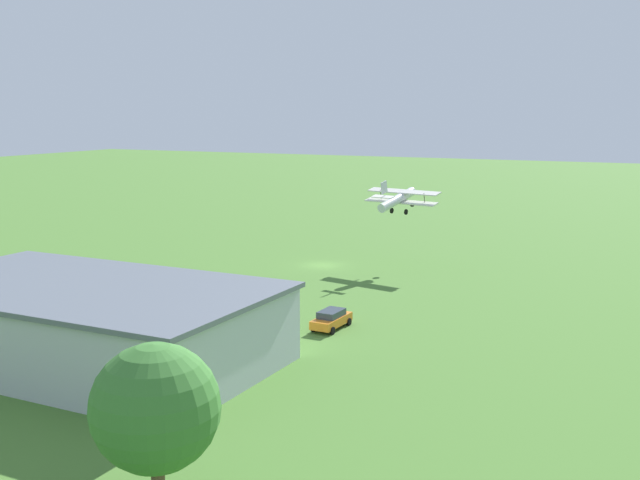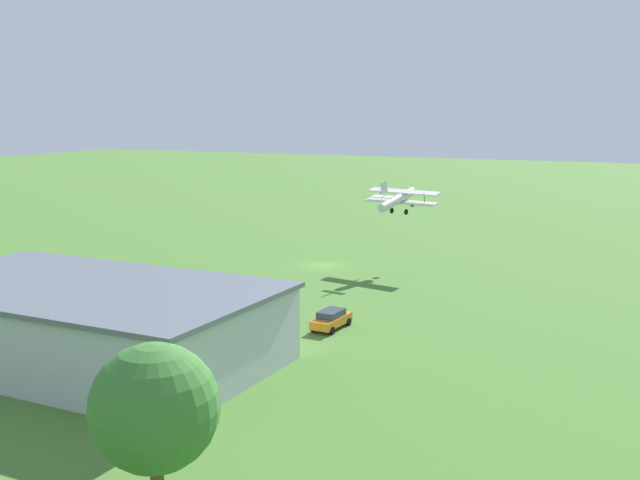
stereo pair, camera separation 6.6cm
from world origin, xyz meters
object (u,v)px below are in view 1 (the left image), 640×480
Objects in this scene: car_silver at (31,280)px; person_beside_truck at (173,288)px; car_yellow at (82,289)px; tree_near_perimeter_road at (155,408)px; car_orange at (331,319)px; person_watching_takeoff at (239,305)px; person_at_fence_line at (220,300)px; biplane at (399,199)px; person_near_hangar_door at (186,291)px; car_white at (138,293)px; hangar at (84,323)px.

car_silver is 2.95× the size of person_beside_truck.
person_beside_truck is (-7.62, -4.11, -0.00)m from car_yellow.
tree_near_perimeter_road is (-31.62, 30.13, 4.28)m from car_yellow.
tree_near_perimeter_road is at bearing 100.04° from car_orange.
car_yellow is at bearing 172.54° from car_silver.
person_watching_takeoff is 35.03m from tree_near_perimeter_road.
car_orange is 2.73× the size of person_beside_truck.
person_at_fence_line reaches higher than person_beside_truck.
biplane reaches higher than car_yellow.
biplane reaches higher than person_near_hangar_door.
car_white is at bearing -171.95° from car_yellow.
person_watching_takeoff is at bearing 162.78° from person_near_hangar_door.
biplane is 1.16× the size of tree_near_perimeter_road.
hangar reaches higher than person_beside_truck.
hangar is 19.88m from car_orange.
hangar is at bearing 132.71° from car_yellow.
tree_near_perimeter_road reaches higher than car_yellow.
biplane is 27.32m from car_orange.
car_white is 2.62× the size of person_near_hangar_door.
person_at_fence_line is 36.86m from tree_near_perimeter_road.
tree_near_perimeter_road reaches higher than car_orange.
car_silver is 50.38m from tree_near_perimeter_road.
person_watching_takeoff is at bearing -175.54° from car_yellow.
person_at_fence_line reaches higher than person_near_hangar_door.
tree_near_perimeter_road is (-25.60, 30.98, 4.27)m from car_white.
car_yellow is 43.88m from tree_near_perimeter_road.
car_white is at bearing -50.43° from tree_near_perimeter_road.
car_yellow is 10.15m from person_near_hangar_door.
biplane is 5.73× the size of person_watching_takeoff.
person_beside_truck is at bearing -16.37° from person_at_fence_line.
person_near_hangar_door is (16.68, -3.03, -0.01)m from car_orange.
person_at_fence_line is at bearing -18.68° from person_watching_takeoff.
person_watching_takeoff is (-2.47, 0.83, -0.05)m from person_at_fence_line.
car_silver is 2.90× the size of person_at_fence_line.
person_beside_truck is 0.98× the size of person_at_fence_line.
car_orange is at bearing 169.11° from person_beside_truck.
car_orange is 2.68× the size of person_at_fence_line.
person_at_fence_line is at bearing -177.07° from car_silver.
hangar is 17.16× the size of person_near_hangar_door.
car_silver is at bearing -7.46° from car_yellow.
car_white reaches higher than person_watching_takeoff.
biplane is 2.03× the size of car_orange.
person_at_fence_line is (-6.69, 1.97, 0.02)m from person_beside_truck.
car_orange is 1.06× the size of car_white.
person_watching_takeoff is (-16.78, -1.31, -0.03)m from car_yellow.
tree_near_perimeter_road reaches higher than person_beside_truck.
car_white is 40.41m from tree_near_perimeter_road.
tree_near_perimeter_road reaches higher than hangar.
person_near_hangar_door is (4.81, -1.42, -0.03)m from person_at_fence_line.
car_white reaches higher than car_yellow.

